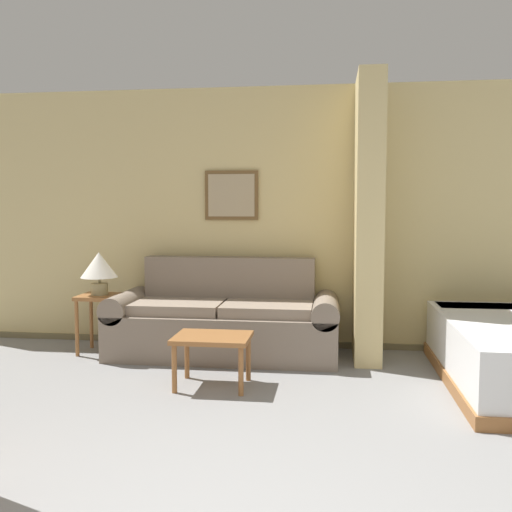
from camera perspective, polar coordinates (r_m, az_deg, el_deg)
wall_back at (r=5.76m, az=3.70°, el=3.75°), size 7.77×0.16×2.60m
wall_partition_pillar at (r=5.34m, az=11.15°, el=3.64°), size 0.24×0.73×2.60m
couch at (r=5.47m, az=-3.15°, el=-6.52°), size 2.16×0.84×0.92m
coffee_table at (r=4.52m, az=-4.38°, el=-8.64°), size 0.59×0.46×0.41m
side_table at (r=5.73m, az=-15.34°, el=-4.89°), size 0.39×0.39×0.57m
table_lamp at (r=5.68m, az=-15.43°, el=-1.07°), size 0.35×0.35×0.41m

